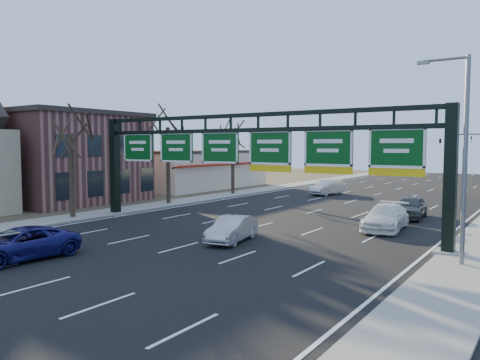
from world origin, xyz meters
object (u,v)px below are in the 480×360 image
Objects in this scene: car_silver_sedan at (232,229)px; car_white_wagon at (386,217)px; car_blue_suv at (19,244)px; sign_gantry at (246,155)px.

car_white_wagon is (5.81, 8.31, 0.09)m from car_silver_sedan.
car_silver_sedan is 0.78× the size of car_white_wagon.
car_silver_sedan is (5.63, 8.84, -0.04)m from car_blue_suv.
car_white_wagon is at bearing 60.38° from car_blue_suv.
car_blue_suv is 0.98× the size of car_white_wagon.
sign_gantry reaches higher than car_blue_suv.
car_silver_sedan is (1.20, -3.21, -3.94)m from sign_gantry.
car_blue_suv is 10.48m from car_silver_sedan.
car_silver_sedan is at bearing -129.98° from car_white_wagon.
car_blue_suv is at bearing -128.74° from car_white_wagon.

